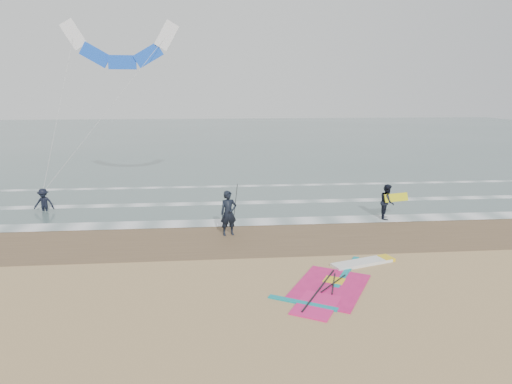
{
  "coord_description": "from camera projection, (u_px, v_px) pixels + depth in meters",
  "views": [
    {
      "loc": [
        -2.28,
        -12.48,
        6.14
      ],
      "look_at": [
        -0.66,
        5.0,
        2.2
      ],
      "focal_mm": 32.0,
      "sensor_mm": 36.0,
      "label": 1
    }
  ],
  "objects": [
    {
      "name": "ground",
      "position": [
        293.0,
        299.0,
        13.68
      ],
      "size": [
        120.0,
        120.0,
        0.0
      ],
      "primitive_type": "plane",
      "color": "tan",
      "rests_on": "ground"
    },
    {
      "name": "sea_water",
      "position": [
        231.0,
        137.0,
        60.31
      ],
      "size": [
        120.0,
        80.0,
        0.02
      ],
      "primitive_type": "cube",
      "color": "#47605E",
      "rests_on": "ground"
    },
    {
      "name": "wet_sand_band",
      "position": [
        269.0,
        237.0,
        19.5
      ],
      "size": [
        120.0,
        5.0,
        0.01
      ],
      "primitive_type": "cube",
      "color": "brown",
      "rests_on": "ground"
    },
    {
      "name": "foam_waterline",
      "position": [
        259.0,
        210.0,
        23.81
      ],
      "size": [
        120.0,
        9.15,
        0.02
      ],
      "color": "white",
      "rests_on": "ground"
    },
    {
      "name": "windsurf_rig",
      "position": [
        340.0,
        280.0,
        14.97
      ],
      "size": [
        5.01,
        4.74,
        0.12
      ],
      "color": "white",
      "rests_on": "ground"
    },
    {
      "name": "person_standing",
      "position": [
        229.0,
        213.0,
        19.52
      ],
      "size": [
        0.81,
        0.63,
        1.96
      ],
      "primitive_type": "imported",
      "rotation": [
        0.0,
        0.0,
        0.25
      ],
      "color": "black",
      "rests_on": "ground"
    },
    {
      "name": "person_walking",
      "position": [
        387.0,
        202.0,
        22.03
      ],
      "size": [
        0.91,
        1.01,
        1.71
      ],
      "primitive_type": "imported",
      "rotation": [
        0.0,
        0.0,
        1.19
      ],
      "color": "black",
      "rests_on": "ground"
    },
    {
      "name": "person_wading",
      "position": [
        43.0,
        197.0,
        23.39
      ],
      "size": [
        1.04,
        0.63,
        1.56
      ],
      "primitive_type": "imported",
      "rotation": [
        0.0,
        0.0,
        -0.05
      ],
      "color": "black",
      "rests_on": "ground"
    },
    {
      "name": "held_pole",
      "position": [
        235.0,
        203.0,
        19.45
      ],
      "size": [
        0.17,
        0.86,
        1.82
      ],
      "color": "black",
      "rests_on": "ground"
    },
    {
      "name": "carried_kiteboard",
      "position": [
        396.0,
        197.0,
        21.91
      ],
      "size": [
        1.3,
        0.51,
        0.39
      ],
      "color": "yellow",
      "rests_on": "ground"
    },
    {
      "name": "surf_kite",
      "position": [
        121.0,
        49.0,
        25.03
      ],
      "size": [
        7.04,
        3.17,
        8.92
      ],
      "color": "white",
      "rests_on": "ground"
    }
  ]
}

